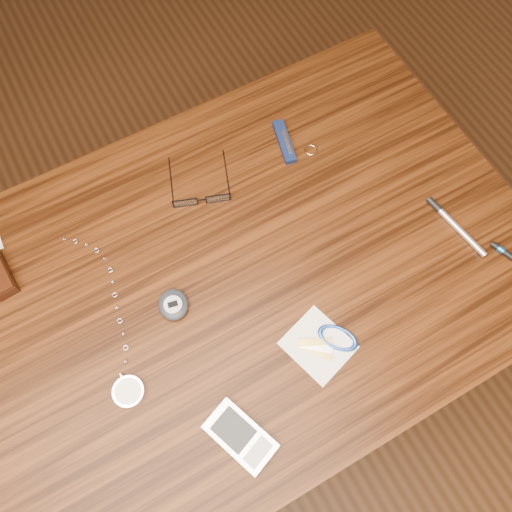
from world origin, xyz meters
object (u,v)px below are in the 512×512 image
at_px(pocket_knife, 284,142).
at_px(pocket_watch, 127,385).
at_px(eyeglasses, 201,198).
at_px(desk, 248,287).
at_px(notepad_keys, 329,341).
at_px(pda_phone, 240,436).
at_px(silver_pen, 452,222).
at_px(pedometer, 173,305).

bearing_deg(pocket_knife, pocket_watch, -148.37).
height_order(eyeglasses, pocket_knife, eyeglasses).
height_order(desk, notepad_keys, notepad_keys).
xyz_separation_m(eyeglasses, pda_phone, (-0.13, -0.39, -0.00)).
distance_m(eyeglasses, pocket_knife, 0.20).
relative_size(pda_phone, silver_pen, 0.87).
bearing_deg(desk, pedometer, -179.32).
xyz_separation_m(eyeglasses, pedometer, (-0.13, -0.16, -0.00)).
bearing_deg(pocket_knife, pda_phone, -127.35).
distance_m(eyeglasses, silver_pen, 0.45).
xyz_separation_m(desk, pda_phone, (-0.14, -0.24, 0.11)).
bearing_deg(notepad_keys, pocket_watch, 163.35).
distance_m(desk, pedometer, 0.18).
bearing_deg(pedometer, pda_phone, -90.14).
bearing_deg(pocket_knife, desk, -134.22).
height_order(pda_phone, silver_pen, pda_phone).
distance_m(pocket_knife, silver_pen, 0.34).
bearing_deg(pda_phone, desk, 59.26).
height_order(pedometer, notepad_keys, pedometer).
height_order(pda_phone, pocket_knife, pda_phone).
distance_m(eyeglasses, pda_phone, 0.41).
height_order(pocket_watch, pedometer, pedometer).
bearing_deg(pedometer, notepad_keys, -42.32).
bearing_deg(notepad_keys, desk, 106.75).
distance_m(pda_phone, silver_pen, 0.52).
height_order(desk, pocket_knife, pocket_knife).
xyz_separation_m(desk, eyeglasses, (-0.01, 0.15, 0.11)).
bearing_deg(silver_pen, notepad_keys, -166.14).
distance_m(pocket_watch, silver_pen, 0.62).
xyz_separation_m(pda_phone, notepad_keys, (0.19, 0.06, -0.00)).
relative_size(pocket_watch, pedometer, 5.04).
xyz_separation_m(pocket_knife, silver_pen, (0.17, -0.29, -0.00)).
height_order(pocket_watch, notepad_keys, pocket_watch).
height_order(desk, silver_pen, silver_pen).
bearing_deg(silver_pen, pocket_knife, 120.96).
bearing_deg(eyeglasses, pedometer, -129.77).
xyz_separation_m(pocket_watch, notepad_keys, (0.31, -0.09, -0.00)).
height_order(desk, eyeglasses, eyeglasses).
relative_size(pocket_watch, pda_phone, 2.70).
height_order(desk, pda_phone, pda_phone).
distance_m(pocket_watch, pedometer, 0.15).
distance_m(pedometer, notepad_keys, 0.26).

